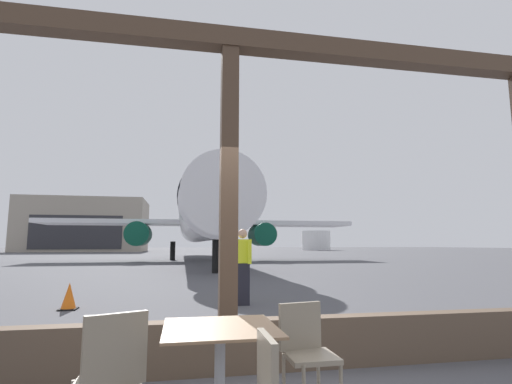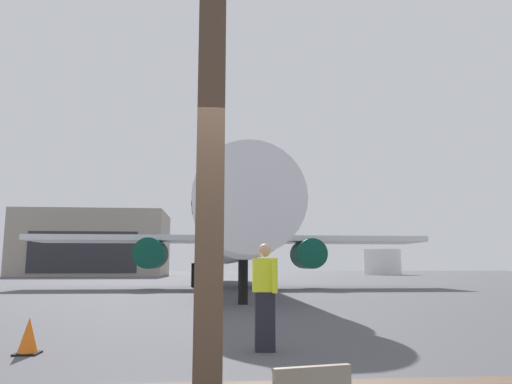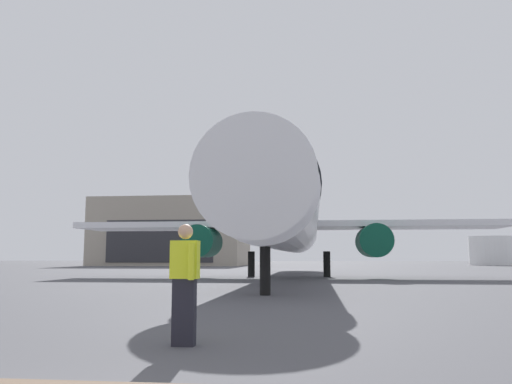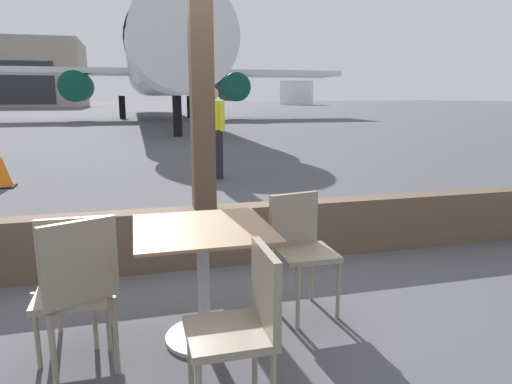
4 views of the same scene
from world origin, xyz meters
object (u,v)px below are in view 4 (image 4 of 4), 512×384
cafe_chair_aisle_right (76,285)px  ground_crew_worker (214,132)px  cafe_chair_window_left (77,271)px  distant_hangar (7,74)px  fuel_storage_tank (296,93)px  cafe_chair_aisle_left (245,319)px  cafe_chair_window_right (301,242)px  dining_table (203,272)px  traffic_cone (3,173)px  airplane (156,68)px

cafe_chair_aisle_right → ground_crew_worker: (1.83, 6.21, 0.33)m
cafe_chair_window_left → cafe_chair_aisle_right: cafe_chair_aisle_right is taller
ground_crew_worker → distant_hangar: bearing=105.7°
cafe_chair_window_left → fuel_storage_tank: 84.71m
fuel_storage_tank → cafe_chair_aisle_left: bearing=-109.9°
cafe_chair_aisle_right → fuel_storage_tank: fuel_storage_tank is taller
cafe_chair_window_left → distant_hangar: distant_hangar is taller
cafe_chair_window_right → dining_table: bearing=-162.0°
dining_table → cafe_chair_window_right: cafe_chair_window_right is taller
dining_table → cafe_chair_aisle_left: cafe_chair_aisle_left is taller
cafe_chair_window_left → distant_hangar: 76.01m
cafe_chair_window_left → cafe_chair_aisle_right: size_ratio=0.93×
cafe_chair_aisle_left → cafe_chair_window_right: bearing=57.6°
dining_table → cafe_chair_window_right: 0.80m
dining_table → traffic_cone: size_ratio=1.49×
cafe_chair_window_left → airplane: bearing=86.0°
airplane → traffic_cone: (-3.98, -23.95, -3.20)m
airplane → distant_hangar: (-19.29, 44.00, 1.33)m
dining_table → fuel_storage_tank: bearing=69.8°
cafe_chair_aisle_right → traffic_cone: size_ratio=1.67×
traffic_cone → distant_hangar: 69.81m
cafe_chair_window_right → traffic_cone: cafe_chair_window_right is taller
airplane → traffic_cone: 24.49m
airplane → ground_crew_worker: airplane is taller
dining_table → distant_hangar: (-17.97, 74.00, 4.33)m
cafe_chair_window_left → cafe_chair_aisle_left: (0.85, -0.91, 0.02)m
cafe_chair_aisle_left → traffic_cone: (-2.73, 6.87, -0.27)m
ground_crew_worker → traffic_cone: size_ratio=3.06×
airplane → cafe_chair_window_left: bearing=-94.0°
dining_table → cafe_chair_window_right: size_ratio=0.96×
ground_crew_worker → cafe_chair_window_left: bearing=-107.6°
traffic_cone → distant_hangar: size_ratio=0.03×
fuel_storage_tank → cafe_chair_window_right: bearing=-109.7°
dining_table → cafe_chair_aisle_left: bearing=-84.6°
cafe_chair_window_right → ground_crew_worker: (0.34, 5.71, 0.37)m
traffic_cone → cafe_chair_aisle_right: bearing=-73.1°
dining_table → fuel_storage_tank: 84.52m
dining_table → cafe_chair_aisle_right: cafe_chair_aisle_right is taller
cafe_chair_window_right → cafe_chair_aisle_left: (-0.68, -1.07, 0.01)m
airplane → ground_crew_worker: 24.18m
cafe_chair_window_right → distant_hangar: distant_hangar is taller
dining_table → cafe_chair_aisle_right: size_ratio=0.89×
traffic_cone → fuel_storage_tank: 79.89m
cafe_chair_window_left → ground_crew_worker: (1.87, 5.87, 0.38)m
cafe_chair_window_right → airplane: airplane is taller
ground_crew_worker → distant_hangar: distant_hangar is taller
cafe_chair_aisle_left → fuel_storage_tank: 85.26m
cafe_chair_window_right → cafe_chair_aisle_left: 1.27m
airplane → cafe_chair_aisle_left: bearing=-92.3°
cafe_chair_aisle_right → traffic_cone: (-1.91, 6.29, -0.30)m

